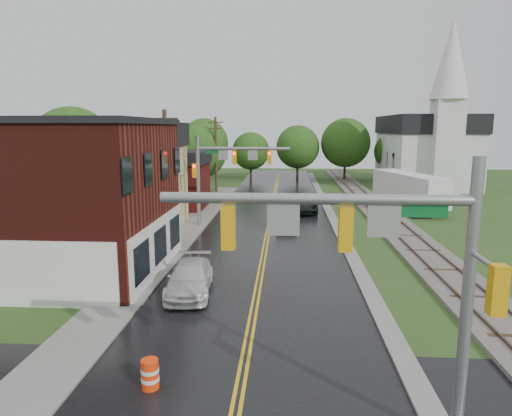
# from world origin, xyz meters

# --- Properties ---
(main_road) EXTENTS (10.00, 90.00, 0.02)m
(main_road) POSITION_xyz_m (0.00, 30.00, 0.00)
(main_road) COLOR black
(main_road) RESTS_ON ground
(curb_right) EXTENTS (0.80, 70.00, 0.12)m
(curb_right) POSITION_xyz_m (5.40, 35.00, 0.00)
(curb_right) COLOR gray
(curb_right) RESTS_ON ground
(sidewalk_left) EXTENTS (2.40, 50.00, 0.12)m
(sidewalk_left) POSITION_xyz_m (-6.20, 25.00, 0.00)
(sidewalk_left) COLOR gray
(sidewalk_left) RESTS_ON ground
(brick_building) EXTENTS (14.30, 10.30, 8.30)m
(brick_building) POSITION_xyz_m (-12.48, 15.00, 4.15)
(brick_building) COLOR #48150F
(brick_building) RESTS_ON ground
(yellow_house) EXTENTS (8.00, 7.00, 6.40)m
(yellow_house) POSITION_xyz_m (-11.00, 26.00, 3.20)
(yellow_house) COLOR tan
(yellow_house) RESTS_ON ground
(darkred_building) EXTENTS (7.00, 6.00, 4.40)m
(darkred_building) POSITION_xyz_m (-10.00, 35.00, 2.20)
(darkred_building) COLOR #3F0F0C
(darkred_building) RESTS_ON ground
(church) EXTENTS (10.40, 18.40, 20.00)m
(church) POSITION_xyz_m (20.00, 53.74, 5.83)
(church) COLOR silver
(church) RESTS_ON ground
(railroad) EXTENTS (3.20, 80.00, 0.30)m
(railroad) POSITION_xyz_m (10.00, 35.00, 0.11)
(railroad) COLOR #59544C
(railroad) RESTS_ON ground
(traffic_signal_near) EXTENTS (7.34, 0.30, 7.20)m
(traffic_signal_near) POSITION_xyz_m (3.47, 2.00, 4.97)
(traffic_signal_near) COLOR gray
(traffic_signal_near) RESTS_ON ground
(traffic_signal_far) EXTENTS (7.34, 0.43, 7.20)m
(traffic_signal_far) POSITION_xyz_m (-3.47, 27.00, 4.97)
(traffic_signal_far) COLOR gray
(traffic_signal_far) RESTS_ON ground
(utility_pole_b) EXTENTS (1.80, 0.28, 9.00)m
(utility_pole_b) POSITION_xyz_m (-6.80, 22.00, 4.72)
(utility_pole_b) COLOR #382616
(utility_pole_b) RESTS_ON ground
(utility_pole_c) EXTENTS (1.80, 0.28, 9.00)m
(utility_pole_c) POSITION_xyz_m (-6.80, 44.00, 4.72)
(utility_pole_c) COLOR #382616
(utility_pole_c) RESTS_ON ground
(tree_left_b) EXTENTS (7.60, 7.60, 9.69)m
(tree_left_b) POSITION_xyz_m (-17.85, 31.90, 5.72)
(tree_left_b) COLOR black
(tree_left_b) RESTS_ON ground
(tree_left_c) EXTENTS (6.00, 6.00, 7.65)m
(tree_left_c) POSITION_xyz_m (-13.85, 39.90, 4.51)
(tree_left_c) COLOR black
(tree_left_c) RESTS_ON ground
(tree_left_e) EXTENTS (6.40, 6.40, 8.16)m
(tree_left_e) POSITION_xyz_m (-8.85, 45.90, 4.81)
(tree_left_e) COLOR black
(tree_left_e) RESTS_ON ground
(suv_dark) EXTENTS (2.89, 5.61, 1.51)m
(suv_dark) POSITION_xyz_m (2.83, 33.62, 0.76)
(suv_dark) COLOR black
(suv_dark) RESTS_ON ground
(sedan_silver) EXTENTS (1.83, 4.39, 1.41)m
(sedan_silver) POSITION_xyz_m (1.26, 26.63, 0.71)
(sedan_silver) COLOR #B2B1B6
(sedan_silver) RESTS_ON ground
(pickup_white) EXTENTS (2.46, 5.11, 1.44)m
(pickup_white) POSITION_xyz_m (-3.20, 12.17, 0.72)
(pickup_white) COLOR silver
(pickup_white) RESTS_ON ground
(semi_trailer) EXTENTS (4.90, 10.98, 3.48)m
(semi_trailer) POSITION_xyz_m (13.06, 35.69, 2.10)
(semi_trailer) COLOR black
(semi_trailer) RESTS_ON ground
(construction_barrel) EXTENTS (0.60, 0.60, 0.94)m
(construction_barrel) POSITION_xyz_m (-2.70, 4.00, 0.47)
(construction_barrel) COLOR #FB350B
(construction_barrel) RESTS_ON ground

